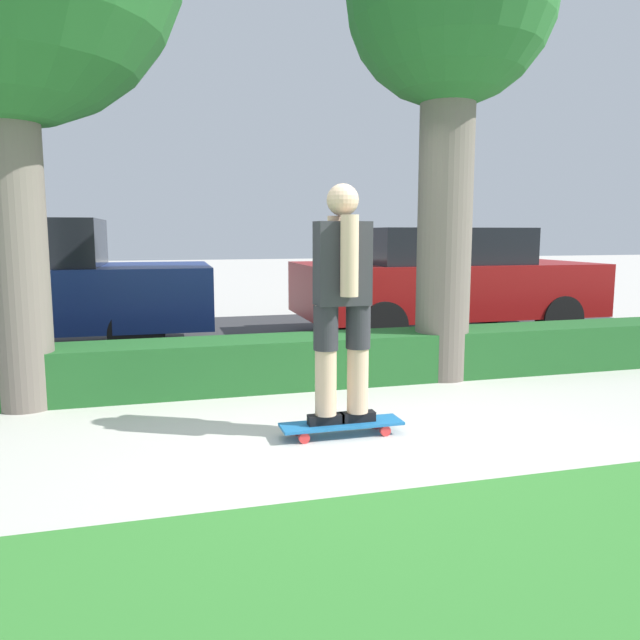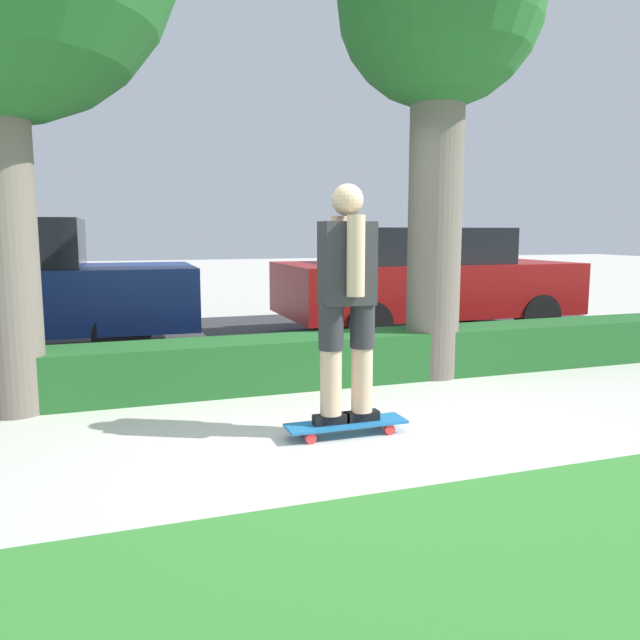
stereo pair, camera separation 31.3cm
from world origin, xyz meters
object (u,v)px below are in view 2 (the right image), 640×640
Objects in this scene: skater_person at (347,298)px; parked_car_middle at (423,279)px; tree_mid at (440,25)px; skateboard at (346,425)px.

skater_person reaches higher than parked_car_middle.
skateboard is at bearing -135.68° from tree_mid.
skateboard is 0.52× the size of skater_person.
tree_mid is (1.53, 1.50, 2.43)m from skater_person.
tree_mid is at bearing -115.82° from parked_car_middle.
skateboard is at bearing -90.00° from skater_person.
tree_mid is 3.83m from parked_car_middle.
tree_mid is at bearing 44.32° from skateboard.
skater_person is (0.00, 0.00, 0.93)m from skateboard.
parked_car_middle is (2.77, 3.97, -0.21)m from skater_person.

